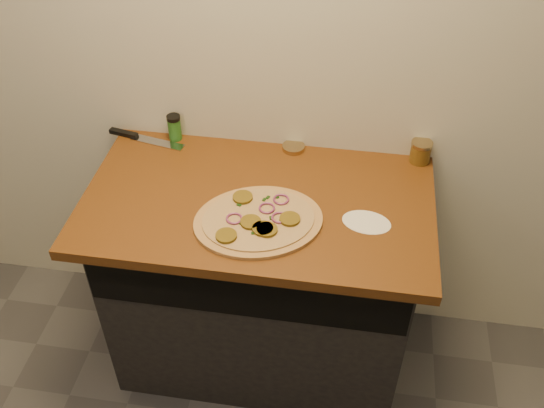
% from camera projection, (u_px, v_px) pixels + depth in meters
% --- Properties ---
extents(cabinet, '(1.10, 0.60, 0.86)m').
position_uv_depth(cabinet, '(261.00, 283.00, 2.40)').
color(cabinet, black).
rests_on(cabinet, ground).
extents(countertop, '(1.20, 0.70, 0.04)m').
position_uv_depth(countertop, '(258.00, 203.00, 2.08)').
color(countertop, '#633412').
rests_on(countertop, cabinet).
extents(pizza, '(0.53, 0.53, 0.03)m').
position_uv_depth(pizza, '(258.00, 220.00, 1.97)').
color(pizza, tan).
rests_on(pizza, countertop).
extents(chefs_knife, '(0.31, 0.09, 0.02)m').
position_uv_depth(chefs_knife, '(140.00, 137.00, 2.33)').
color(chefs_knife, '#B7BAC1').
rests_on(chefs_knife, countertop).
extents(mason_jar_lid, '(0.10, 0.10, 0.02)m').
position_uv_depth(mason_jar_lid, '(293.00, 147.00, 2.28)').
color(mason_jar_lid, '#A1885D').
rests_on(mason_jar_lid, countertop).
extents(salsa_jar, '(0.08, 0.08, 0.08)m').
position_uv_depth(salsa_jar, '(421.00, 152.00, 2.20)').
color(salsa_jar, '#9D1F0F').
rests_on(salsa_jar, countertop).
extents(spice_shaker, '(0.05, 0.05, 0.10)m').
position_uv_depth(spice_shaker, '(174.00, 127.00, 2.30)').
color(spice_shaker, '#256620').
rests_on(spice_shaker, countertop).
extents(flour_spill, '(0.18, 0.18, 0.00)m').
position_uv_depth(flour_spill, '(366.00, 222.00, 1.98)').
color(flour_spill, white).
rests_on(flour_spill, countertop).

